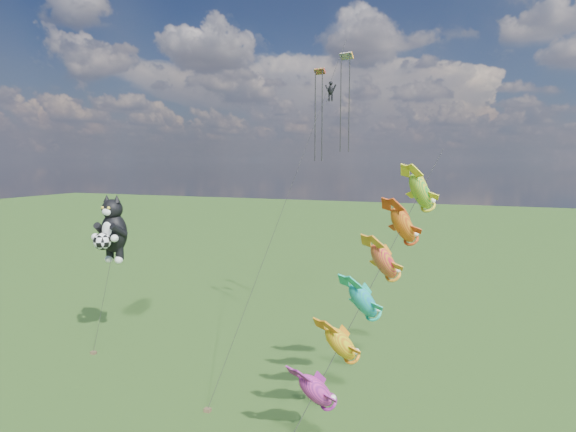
% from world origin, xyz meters
% --- Properties ---
extents(ground, '(300.00, 300.00, 0.00)m').
position_xyz_m(ground, '(0.00, 0.00, 0.00)').
color(ground, '#183C0F').
extents(cat_kite_rig, '(2.54, 4.11, 12.22)m').
position_xyz_m(cat_kite_rig, '(-4.01, 8.33, 9.45)').
color(cat_kite_rig, brown).
rests_on(cat_kite_rig, ground).
extents(fish_windsock_rig, '(6.55, 14.66, 15.69)m').
position_xyz_m(fish_windsock_rig, '(18.62, 1.61, 8.83)').
color(fish_windsock_rig, brown).
rests_on(fish_windsock_rig, ground).
extents(parafoil_rig, '(4.78, 17.19, 25.02)m').
position_xyz_m(parafoil_rig, '(12.00, 15.66, 20.03)').
color(parafoil_rig, brown).
rests_on(parafoil_rig, ground).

